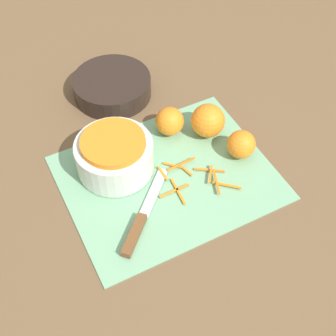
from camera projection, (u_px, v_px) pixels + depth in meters
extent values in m
plane|color=brown|center=(168.00, 178.00, 1.06)|extent=(4.00, 4.00, 0.00)
cube|color=#75AD84|center=(168.00, 177.00, 1.06)|extent=(0.46, 0.37, 0.01)
cylinder|color=silver|center=(115.00, 156.00, 1.05)|extent=(0.18, 0.18, 0.08)
cylinder|color=orange|center=(113.00, 143.00, 1.01)|extent=(0.14, 0.14, 0.02)
cylinder|color=black|center=(114.00, 86.00, 1.22)|extent=(0.20, 0.20, 0.05)
cube|color=brown|center=(134.00, 235.00, 0.95)|extent=(0.09, 0.08, 0.02)
cube|color=silver|center=(154.00, 192.00, 1.03)|extent=(0.11, 0.11, 0.00)
sphere|color=orange|center=(208.00, 121.00, 1.11)|extent=(0.08, 0.08, 0.08)
sphere|color=orange|center=(241.00, 144.00, 1.08)|extent=(0.07, 0.07, 0.07)
sphere|color=orange|center=(170.00, 121.00, 1.12)|extent=(0.07, 0.07, 0.07)
cube|color=orange|center=(174.00, 191.00, 1.03)|extent=(0.07, 0.01, 0.00)
cube|color=orange|center=(163.00, 173.00, 1.06)|extent=(0.01, 0.04, 0.00)
cube|color=orange|center=(209.00, 170.00, 1.07)|extent=(0.06, 0.04, 0.00)
cube|color=orange|center=(179.00, 191.00, 1.03)|extent=(0.01, 0.07, 0.00)
cube|color=orange|center=(181.00, 164.00, 1.07)|extent=(0.07, 0.01, 0.00)
cube|color=orange|center=(227.00, 185.00, 1.04)|extent=(0.05, 0.05, 0.00)
cube|color=orange|center=(217.00, 182.00, 1.04)|extent=(0.03, 0.06, 0.00)
cube|color=orange|center=(211.00, 174.00, 1.05)|extent=(0.03, 0.04, 0.00)
cube|color=orange|center=(173.00, 165.00, 1.08)|extent=(0.04, 0.04, 0.00)
cube|color=orange|center=(187.00, 171.00, 1.07)|extent=(0.01, 0.03, 0.00)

